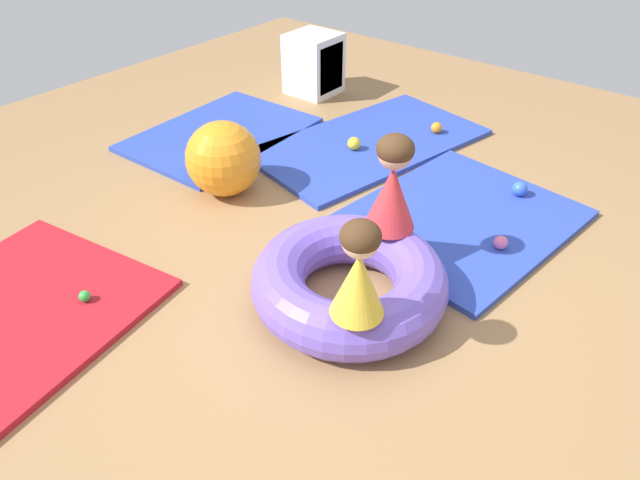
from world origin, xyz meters
name	(u,v)px	position (x,y,z in m)	size (l,w,h in m)	color
ground_plane	(338,284)	(0.00, 0.00, 0.00)	(8.00, 8.00, 0.00)	#9E7549
gym_mat_far_right	(221,134)	(0.90, 1.93, 0.02)	(1.47, 1.05, 0.04)	#2D47B7
gym_mat_center_rear	(10,316)	(-1.31, 1.18, 0.02)	(1.32, 1.22, 0.04)	#B21923
gym_mat_front	(369,143)	(1.55, 0.86, 0.02)	(1.90, 1.02, 0.04)	#2D47B7
gym_mat_near_right	(460,218)	(1.01, -0.25, 0.02)	(1.45, 1.21, 0.04)	#2D47B7
inflatable_cushion	(349,281)	(-0.08, -0.13, 0.15)	(1.06, 1.06, 0.29)	#7056D1
child_in_yellow	(359,271)	(-0.38, -0.38, 0.53)	(0.36, 0.36, 0.50)	yellow
child_in_red	(392,184)	(0.31, -0.12, 0.56)	(0.37, 0.37, 0.56)	red
play_ball_yellow	(354,143)	(1.34, 0.86, 0.09)	(0.10, 0.10, 0.10)	yellow
play_ball_pink	(501,242)	(0.84, -0.59, 0.08)	(0.08, 0.08, 0.08)	pink
play_ball_blue	(520,189)	(1.50, -0.44, 0.09)	(0.10, 0.10, 0.10)	blue
play_ball_orange	(437,128)	(2.02, 0.50, 0.09)	(0.09, 0.09, 0.09)	orange
play_ball_green	(85,296)	(-1.00, 0.95, 0.07)	(0.06, 0.06, 0.06)	green
exercise_ball_large	(223,159)	(0.31, 1.23, 0.26)	(0.52, 0.52, 0.52)	orange
storage_cube	(316,64)	(2.16, 1.92, 0.28)	(0.44, 0.44, 0.56)	silver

